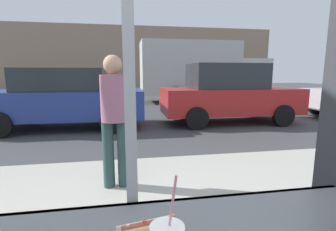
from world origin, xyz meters
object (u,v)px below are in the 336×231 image
parked_car_blue (65,98)px  box_truck (201,70)px  hotdog_tray_near (150,228)px  parked_car_red (228,94)px  pedestrian (114,114)px

parked_car_blue → box_truck: 8.40m
hotdog_tray_near → box_truck: box_truck is taller
box_truck → parked_car_blue: bearing=-134.2°
hotdog_tray_near → box_truck: bearing=72.1°
parked_car_red → pedestrian: size_ratio=2.61×
hotdog_tray_near → parked_car_blue: bearing=105.1°
pedestrian → parked_car_red: bearing=52.5°
pedestrian → hotdog_tray_near: bearing=-84.4°
box_truck → pedestrian: box_truck is taller
parked_car_blue → parked_car_red: 4.89m
hotdog_tray_near → parked_car_blue: (-1.77, 6.56, -0.12)m
hotdog_tray_near → parked_car_red: parked_car_red is taller
parked_car_blue → pedestrian: 4.62m
parked_car_blue → box_truck: (5.82, 5.99, 0.86)m
parked_car_blue → pedestrian: pedestrian is taller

